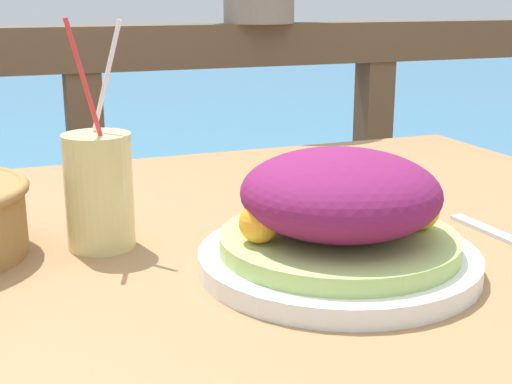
# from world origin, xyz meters

# --- Properties ---
(patio_table) EXTENTS (1.29, 0.87, 0.78)m
(patio_table) POSITION_xyz_m (0.00, 0.00, 0.68)
(patio_table) COLOR #997047
(patio_table) RESTS_ON ground_plane
(railing_fence) EXTENTS (2.80, 0.08, 0.99)m
(railing_fence) POSITION_xyz_m (-0.00, 0.75, 0.68)
(railing_fence) COLOR brown
(railing_fence) RESTS_ON ground_plane
(sea_backdrop) EXTENTS (12.00, 4.00, 0.47)m
(sea_backdrop) POSITION_xyz_m (0.00, 3.25, 0.24)
(sea_backdrop) COLOR teal
(sea_backdrop) RESTS_ON ground_plane
(salad_plate) EXTENTS (0.28, 0.28, 0.12)m
(salad_plate) POSITION_xyz_m (0.13, -0.13, 0.83)
(salad_plate) COLOR white
(salad_plate) RESTS_ON patio_table
(drink_glass) EXTENTS (0.07, 0.07, 0.25)m
(drink_glass) POSITION_xyz_m (-0.09, 0.02, 0.84)
(drink_glass) COLOR #DBCC7F
(drink_glass) RESTS_ON patio_table
(fork) EXTENTS (0.02, 0.18, 0.00)m
(fork) POSITION_xyz_m (0.34, -0.13, 0.78)
(fork) COLOR silver
(fork) RESTS_ON patio_table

